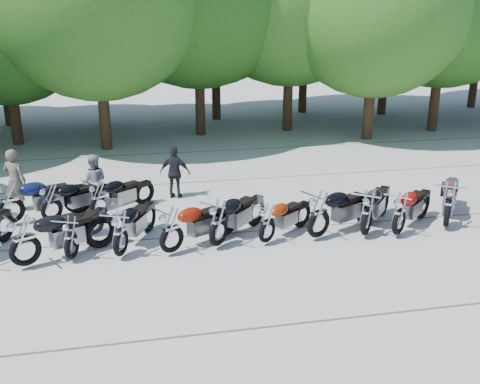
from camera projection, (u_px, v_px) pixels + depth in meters
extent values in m
plane|color=#A29C92|center=(253.00, 257.00, 13.12)|extent=(90.00, 90.00, 0.00)
cylinder|color=#3A2614|center=(14.00, 105.00, 23.16)|extent=(0.44, 0.44, 3.31)
sphere|color=#286319|center=(2.00, 12.00, 21.99)|extent=(7.31, 7.31, 7.31)
cylinder|color=#3A2614|center=(103.00, 100.00, 22.26)|extent=(0.44, 0.44, 3.93)
cylinder|color=#3A2614|center=(200.00, 88.00, 24.72)|extent=(0.44, 0.44, 4.13)
cylinder|color=#3A2614|center=(288.00, 86.00, 25.60)|extent=(0.44, 0.44, 4.09)
cylinder|color=#3A2614|center=(370.00, 97.00, 24.01)|extent=(0.44, 0.44, 3.62)
cylinder|color=#3A2614|center=(436.00, 88.00, 25.54)|extent=(0.44, 0.44, 3.98)
cylinder|color=#3A2614|center=(6.00, 89.00, 26.77)|extent=(0.44, 0.44, 3.52)
cylinder|color=#3A2614|center=(103.00, 89.00, 27.13)|extent=(0.44, 0.44, 3.42)
sphere|color=#286319|center=(96.00, 6.00, 25.92)|extent=(7.56, 7.56, 7.56)
cylinder|color=#3A2614|center=(216.00, 84.00, 28.19)|extent=(0.44, 0.44, 3.56)
sphere|color=#286319|center=(215.00, 1.00, 26.93)|extent=(7.88, 7.88, 7.88)
cylinder|color=#3A2614|center=(303.00, 77.00, 30.01)|extent=(0.44, 0.44, 3.76)
cylinder|color=#3A2614|center=(384.00, 80.00, 29.50)|extent=(0.44, 0.44, 3.63)
cylinder|color=#3A2614|center=(476.00, 68.00, 31.36)|extent=(0.44, 0.44, 4.37)
imported|color=brown|center=(15.00, 180.00, 15.79)|extent=(0.77, 0.66, 1.80)
imported|color=gray|center=(94.00, 181.00, 16.03)|extent=(0.83, 0.68, 1.59)
imported|color=black|center=(175.00, 173.00, 16.86)|extent=(1.01, 0.69, 1.59)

